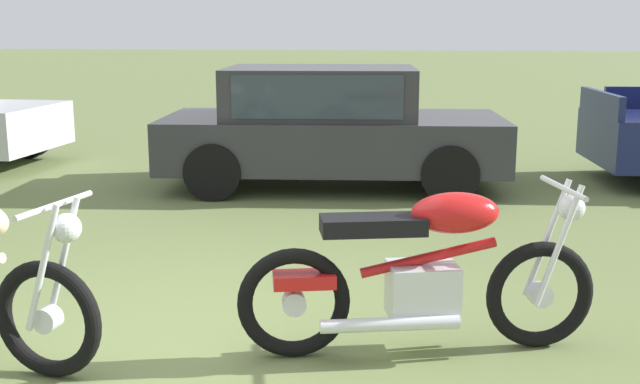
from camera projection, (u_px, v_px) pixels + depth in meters
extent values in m
plane|color=olive|center=(203.00, 350.00, 4.71)|extent=(120.00, 120.00, 0.00)
torus|color=black|center=(48.00, 319.00, 4.29)|extent=(0.67, 0.21, 0.67)
cylinder|color=silver|center=(48.00, 319.00, 4.29)|extent=(0.16, 0.12, 0.14)
cylinder|color=silver|center=(63.00, 259.00, 4.29)|extent=(0.27, 0.08, 0.72)
cylinder|color=silver|center=(42.00, 268.00, 4.12)|extent=(0.27, 0.08, 0.72)
cylinder|color=silver|center=(55.00, 205.00, 4.13)|extent=(0.15, 0.64, 0.03)
sphere|color=silver|center=(66.00, 228.00, 4.13)|extent=(0.19, 0.19, 0.16)
torus|color=black|center=(540.00, 295.00, 4.69)|extent=(0.66, 0.24, 0.66)
torus|color=black|center=(294.00, 303.00, 4.55)|extent=(0.66, 0.24, 0.66)
cylinder|color=silver|center=(540.00, 295.00, 4.69)|extent=(0.16, 0.13, 0.14)
cylinder|color=silver|center=(294.00, 303.00, 4.55)|extent=(0.16, 0.13, 0.14)
cylinder|color=silver|center=(547.00, 238.00, 4.72)|extent=(0.27, 0.09, 0.73)
cylinder|color=silver|center=(559.00, 246.00, 4.55)|extent=(0.27, 0.09, 0.73)
cube|color=silver|center=(422.00, 290.00, 4.62)|extent=(0.46, 0.38, 0.32)
cylinder|color=red|center=(428.00, 258.00, 4.58)|extent=(0.80, 0.24, 0.23)
ellipsoid|color=red|center=(455.00, 213.00, 4.54)|extent=(0.56, 0.37, 0.24)
cube|color=black|center=(373.00, 225.00, 4.50)|extent=(0.64, 0.37, 0.10)
cube|color=red|center=(304.00, 280.00, 4.53)|extent=(0.39, 0.26, 0.08)
cylinder|color=silver|center=(563.00, 188.00, 4.57)|extent=(0.17, 0.63, 0.03)
sphere|color=silver|center=(571.00, 208.00, 4.60)|extent=(0.19, 0.19, 0.16)
cylinder|color=silver|center=(390.00, 324.00, 4.47)|extent=(0.80, 0.26, 0.08)
cylinder|color=black|center=(29.00, 136.00, 11.55)|extent=(0.65, 0.24, 0.64)
cube|color=#2D2D33|center=(333.00, 141.00, 9.44)|extent=(4.14, 2.13, 0.60)
cube|color=#2D2D33|center=(321.00, 93.00, 9.33)|extent=(2.33, 1.81, 0.60)
cube|color=#2D3842|center=(321.00, 91.00, 9.32)|extent=(2.00, 1.82, 0.48)
cylinder|color=black|center=(435.00, 150.00, 10.25)|extent=(0.66, 0.27, 0.64)
cylinder|color=black|center=(450.00, 174.00, 8.59)|extent=(0.66, 0.27, 0.64)
cylinder|color=black|center=(236.00, 148.00, 10.38)|extent=(0.66, 0.27, 0.64)
cylinder|color=black|center=(213.00, 172.00, 8.72)|extent=(0.66, 0.27, 0.64)
cube|color=#161E4C|center=(601.00, 103.00, 9.53)|extent=(0.19, 1.62, 0.28)
cylinder|color=black|center=(631.00, 148.00, 10.41)|extent=(0.65, 0.26, 0.64)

